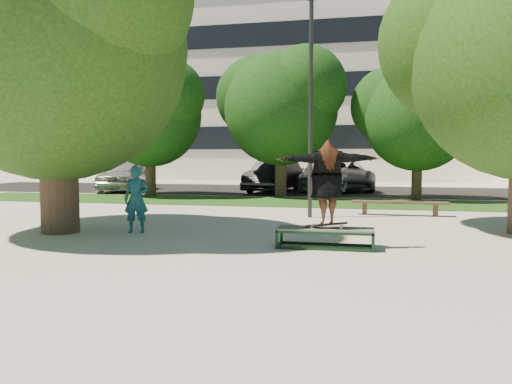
% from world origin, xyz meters
% --- Properties ---
extents(ground, '(120.00, 120.00, 0.00)m').
position_xyz_m(ground, '(0.00, 0.00, 0.00)').
color(ground, '#ADA59F').
rests_on(ground, ground).
extents(grass_strip, '(30.00, 4.00, 0.02)m').
position_xyz_m(grass_strip, '(1.00, 9.50, 0.01)').
color(grass_strip, '#134012').
rests_on(grass_strip, ground).
extents(asphalt_strip, '(40.00, 8.00, 0.01)m').
position_xyz_m(asphalt_strip, '(0.00, 16.00, 0.01)').
color(asphalt_strip, black).
rests_on(asphalt_strip, ground).
extents(tree_left, '(6.96, 5.95, 7.12)m').
position_xyz_m(tree_left, '(-4.29, 1.09, 4.42)').
color(tree_left, '#38281E').
rests_on(tree_left, ground).
extents(bg_tree_left, '(5.28, 4.51, 5.77)m').
position_xyz_m(bg_tree_left, '(-6.57, 11.07, 3.73)').
color(bg_tree_left, '#38281E').
rests_on(bg_tree_left, ground).
extents(bg_tree_mid, '(5.76, 4.92, 6.24)m').
position_xyz_m(bg_tree_mid, '(-1.08, 12.08, 4.02)').
color(bg_tree_mid, '#38281E').
rests_on(bg_tree_mid, ground).
extents(bg_tree_right, '(5.04, 4.31, 5.43)m').
position_xyz_m(bg_tree_right, '(4.43, 11.57, 3.49)').
color(bg_tree_right, '#38281E').
rests_on(bg_tree_right, ground).
extents(lamppost, '(0.25, 0.15, 6.11)m').
position_xyz_m(lamppost, '(1.00, 5.00, 3.15)').
color(lamppost, '#2D2D30').
rests_on(lamppost, ground).
extents(office_building, '(30.00, 14.12, 16.00)m').
position_xyz_m(office_building, '(-2.00, 31.98, 8.00)').
color(office_building, beige).
rests_on(office_building, ground).
extents(grind_box, '(1.80, 0.60, 0.38)m').
position_xyz_m(grind_box, '(1.79, 0.36, 0.19)').
color(grind_box, black).
rests_on(grind_box, ground).
extents(skater_rig, '(1.99, 1.03, 1.64)m').
position_xyz_m(skater_rig, '(1.81, 0.36, 1.23)').
color(skater_rig, white).
rests_on(skater_rig, grind_box).
extents(bystander, '(0.61, 0.47, 1.51)m').
position_xyz_m(bystander, '(-2.50, 1.33, 0.76)').
color(bystander, '#195760').
rests_on(bystander, ground).
extents(bench, '(2.71, 0.45, 0.41)m').
position_xyz_m(bench, '(3.50, 6.00, 0.35)').
color(bench, '#4B3E2D').
rests_on(bench, ground).
extents(car_silver_a, '(2.80, 5.03, 1.62)m').
position_xyz_m(car_silver_a, '(-9.00, 13.59, 0.81)').
color(car_silver_a, '#BDBCC1').
rests_on(car_silver_a, asphalt_strip).
extents(car_dark, '(2.29, 4.88, 1.55)m').
position_xyz_m(car_dark, '(-1.76, 14.60, 0.77)').
color(car_dark, black).
rests_on(car_dark, asphalt_strip).
extents(car_grey, '(3.41, 5.86, 1.53)m').
position_xyz_m(car_grey, '(1.43, 16.50, 0.77)').
color(car_grey, slate).
rests_on(car_grey, asphalt_strip).
extents(car_silver_b, '(2.56, 5.63, 1.60)m').
position_xyz_m(car_silver_b, '(0.50, 15.98, 0.80)').
color(car_silver_b, '#BBBABF').
rests_on(car_silver_b, asphalt_strip).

